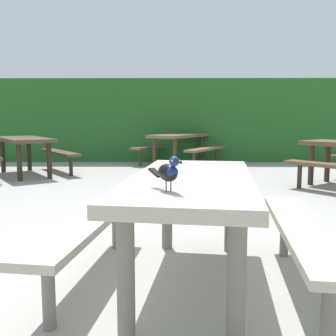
# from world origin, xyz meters

# --- Properties ---
(ground_plane) EXTENTS (60.00, 60.00, 0.00)m
(ground_plane) POSITION_xyz_m (0.00, 0.00, 0.00)
(ground_plane) COLOR #A3A099
(hedge_wall) EXTENTS (28.00, 2.31, 2.12)m
(hedge_wall) POSITION_xyz_m (0.00, 8.16, 1.06)
(hedge_wall) COLOR #235B23
(hedge_wall) RESTS_ON ground
(picnic_table_foreground) EXTENTS (1.89, 1.92, 0.74)m
(picnic_table_foreground) POSITION_xyz_m (0.37, -0.26, 0.56)
(picnic_table_foreground) COLOR #B2A893
(picnic_table_foreground) RESTS_ON ground
(bird_grackle) EXTENTS (0.18, 0.25, 0.18)m
(bird_grackle) POSITION_xyz_m (0.23, -0.80, 0.84)
(bird_grackle) COLOR black
(bird_grackle) RESTS_ON picnic_table_foreground
(picnic_table_mid_left) EXTENTS (2.30, 2.32, 0.74)m
(picnic_table_mid_left) POSITION_xyz_m (0.42, 6.41, 0.56)
(picnic_table_mid_left) COLOR brown
(picnic_table_mid_left) RESTS_ON ground
(picnic_table_mid_right) EXTENTS (2.36, 2.36, 0.74)m
(picnic_table_mid_right) POSITION_xyz_m (-2.66, 4.72, 0.56)
(picnic_table_mid_right) COLOR #473828
(picnic_table_mid_right) RESTS_ON ground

